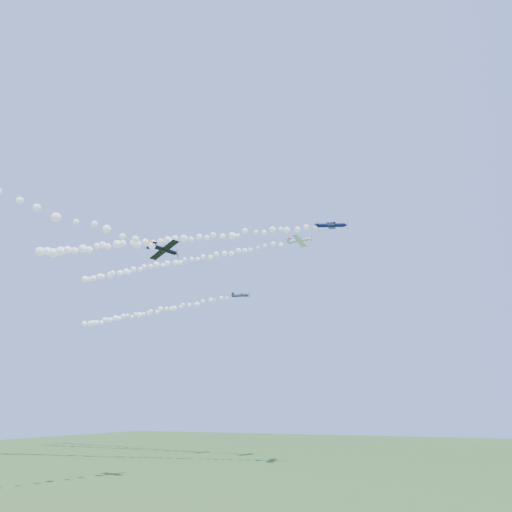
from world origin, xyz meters
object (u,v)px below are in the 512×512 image
at_px(plane_white, 299,240).
at_px(plane_black, 164,250).
at_px(plane_navy, 331,225).
at_px(plane_grey, 240,295).

relative_size(plane_white, plane_black, 1.11).
height_order(plane_white, plane_navy, plane_white).
relative_size(plane_white, plane_grey, 1.14).
height_order(plane_white, plane_grey, plane_white).
bearing_deg(plane_black, plane_white, -1.68).
bearing_deg(plane_navy, plane_grey, 143.03).
relative_size(plane_grey, plane_black, 0.98).
relative_size(plane_navy, plane_grey, 1.25).
height_order(plane_navy, plane_black, plane_navy).
bearing_deg(plane_navy, plane_black, -140.19).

